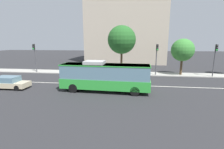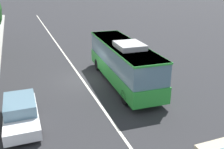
# 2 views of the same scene
# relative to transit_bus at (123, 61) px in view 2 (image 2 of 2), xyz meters

# --- Properties ---
(ground_plane) EXTENTS (160.00, 160.00, 0.00)m
(ground_plane) POSITION_rel_transit_bus_xyz_m (1.74, 2.81, -1.81)
(ground_plane) COLOR #28282B
(lane_centre_line) EXTENTS (76.00, 0.16, 0.01)m
(lane_centre_line) POSITION_rel_transit_bus_xyz_m (1.74, 2.81, -1.80)
(lane_centre_line) COLOR silver
(lane_centre_line) RESTS_ON ground_plane
(transit_bus) EXTENTS (10.10, 2.94, 3.46)m
(transit_bus) POSITION_rel_transit_bus_xyz_m (0.00, 0.00, 0.00)
(transit_bus) COLOR green
(transit_bus) RESTS_ON ground_plane
(sedan_white) EXTENTS (4.52, 1.86, 1.46)m
(sedan_white) POSITION_rel_transit_bus_xyz_m (-3.42, 7.63, -1.09)
(sedan_white) COLOR white
(sedan_white) RESTS_ON ground_plane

